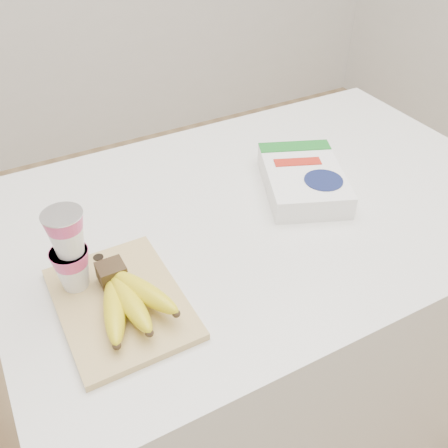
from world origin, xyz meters
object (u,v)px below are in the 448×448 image
object	(u,v)px
bananas	(128,298)
cereal_box	(303,179)
yogurt_stack	(69,249)
table	(258,331)
cutting_board	(121,303)

from	to	relation	value
bananas	cereal_box	xyz separation A→B (m)	(0.48, 0.17, -0.01)
cereal_box	yogurt_stack	bearing A→B (deg)	-149.83
table	cereal_box	bearing A→B (deg)	3.83
table	cutting_board	xyz separation A→B (m)	(-0.39, -0.14, 0.45)
bananas	yogurt_stack	world-z (taller)	yogurt_stack
bananas	cereal_box	size ratio (longest dim) A/B	0.63
table	yogurt_stack	bearing A→B (deg)	-171.36
bananas	yogurt_stack	xyz separation A→B (m)	(-0.06, 0.10, 0.06)
table	bananas	distance (m)	0.64
cutting_board	table	bearing A→B (deg)	19.41
table	yogurt_stack	xyz separation A→B (m)	(-0.44, -0.07, 0.55)
cutting_board	cereal_box	bearing A→B (deg)	16.26
cereal_box	cutting_board	bearing A→B (deg)	-141.04
bananas	yogurt_stack	distance (m)	0.13
yogurt_stack	bananas	bearing A→B (deg)	-56.98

